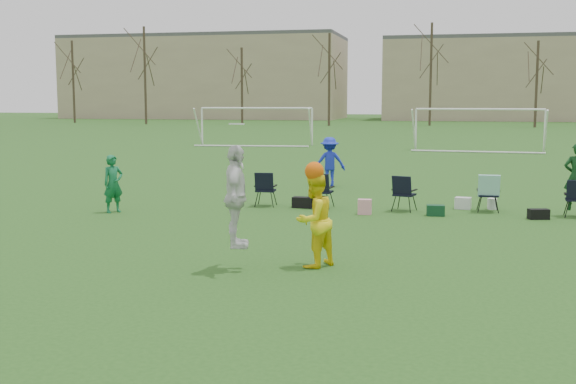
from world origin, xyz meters
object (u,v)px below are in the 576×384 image
(goal_left, at_px, (256,115))
(goal_mid, at_px, (479,117))
(center_contest, at_px, (278,208))
(fielder_green_near, at_px, (113,184))
(fielder_blue, at_px, (329,162))

(goal_left, bearing_deg, goal_mid, -13.13)
(center_contest, bearing_deg, goal_mid, 81.84)
(fielder_green_near, bearing_deg, fielder_blue, 3.02)
(fielder_blue, xyz_separation_m, center_contest, (1.12, -12.20, 0.24))
(fielder_green_near, height_order, goal_mid, goal_mid)
(fielder_blue, bearing_deg, fielder_green_near, 37.70)
(goal_left, height_order, goal_mid, same)
(fielder_blue, height_order, center_contest, center_contest)
(goal_left, bearing_deg, center_contest, -79.12)
(center_contest, distance_m, goal_mid, 31.72)
(fielder_green_near, bearing_deg, center_contest, -95.50)
(fielder_blue, distance_m, goal_left, 22.82)
(fielder_green_near, bearing_deg, goal_left, 44.39)
(goal_left, relative_size, goal_mid, 1.00)
(fielder_green_near, relative_size, center_contest, 0.59)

